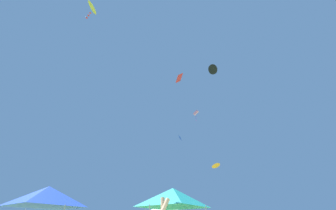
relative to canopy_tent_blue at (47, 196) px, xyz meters
name	(u,v)px	position (x,y,z in m)	size (l,w,h in m)	color
canopy_tent_blue	(47,196)	(0.00, 0.00, 0.00)	(3.06, 3.06, 3.28)	#9E9EA3
canopy_tent_teal	(173,198)	(6.66, 0.06, 0.08)	(3.15, 3.15, 3.37)	#9E9EA3
canopy_tent_white	(165,209)	(7.14, 6.34, -0.08)	(2.98, 2.98, 3.19)	#9E9EA3
kite_blue_diamond	(180,138)	(10.67, 15.14, 9.99)	(0.52, 0.58, 0.69)	blue
kite_black_delta	(213,69)	(11.04, 1.91, 11.75)	(1.09, 0.79, 0.91)	black
kite_pink_box	(196,113)	(14.72, 19.45, 16.83)	(1.07, 0.81, 2.27)	pink
kite_red_diamond	(178,78)	(7.19, -0.05, 8.64)	(0.70, 0.71, 0.67)	red
kite_orange_delta	(216,165)	(18.42, 22.03, 8.09)	(2.02, 2.00, 0.76)	orange
kite_yellow_delta	(93,8)	(-1.62, 2.55, 19.42)	(1.40, 1.74, 3.23)	yellow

